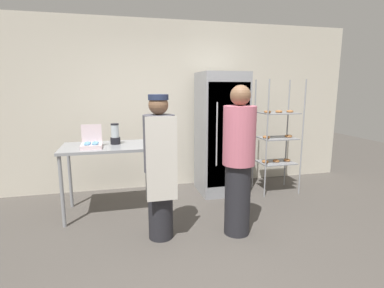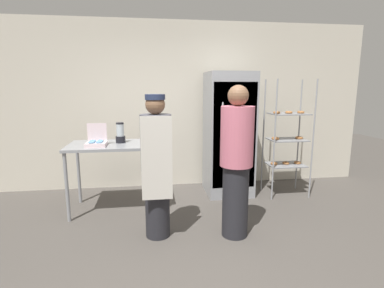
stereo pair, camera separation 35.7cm
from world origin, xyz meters
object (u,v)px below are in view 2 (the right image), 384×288
at_px(baking_rack, 287,139).
at_px(donut_box, 96,142).
at_px(refrigerator, 229,134).
at_px(person_customer, 236,162).
at_px(blender_pitcher, 120,134).
at_px(person_baker, 157,165).

bearing_deg(baking_rack, donut_box, -172.24).
xyz_separation_m(refrigerator, baking_rack, (0.87, -0.20, -0.07)).
xyz_separation_m(baking_rack, person_customer, (-1.16, -1.20, -0.02)).
height_order(baking_rack, person_customer, baking_rack).
bearing_deg(person_customer, blender_pitcher, 142.22).
xyz_separation_m(blender_pitcher, person_customer, (1.33, -1.03, -0.18)).
relative_size(person_baker, person_customer, 0.94).
bearing_deg(person_customer, baking_rack, 46.07).
xyz_separation_m(donut_box, person_customer, (1.61, -0.83, -0.11)).
xyz_separation_m(baking_rack, blender_pitcher, (-2.49, -0.17, 0.16)).
relative_size(baking_rack, person_customer, 1.06).
relative_size(refrigerator, blender_pitcher, 6.87).
height_order(blender_pitcher, person_baker, person_baker).
relative_size(baking_rack, donut_box, 6.29).
bearing_deg(person_baker, donut_box, 136.12).
xyz_separation_m(refrigerator, blender_pitcher, (-1.61, -0.38, 0.10)).
bearing_deg(donut_box, refrigerator, 16.98).
xyz_separation_m(baking_rack, person_baker, (-2.02, -1.10, -0.05)).
height_order(donut_box, person_baker, person_baker).
bearing_deg(donut_box, person_customer, -27.10).
height_order(refrigerator, baking_rack, refrigerator).
distance_m(baking_rack, blender_pitcher, 2.50).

